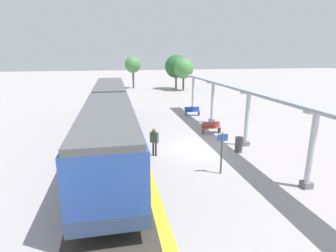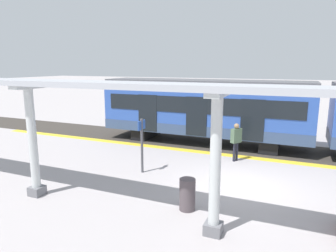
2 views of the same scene
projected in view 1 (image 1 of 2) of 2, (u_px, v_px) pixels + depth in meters
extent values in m
plane|color=#A29B9C|center=(196.00, 148.00, 17.57)|extent=(176.00, 176.00, 0.00)
cube|color=gold|center=(141.00, 152.00, 16.88)|extent=(0.49, 31.14, 0.01)
cube|color=#38332D|center=(111.00, 154.00, 16.52)|extent=(3.20, 43.14, 0.01)
cube|color=#2C4EA3|center=(109.00, 139.00, 13.12)|extent=(2.60, 11.13, 2.60)
cube|color=#32466B|center=(110.00, 159.00, 13.39)|extent=(2.63, 11.15, 0.55)
cube|color=#515156|center=(107.00, 111.00, 12.75)|extent=(2.39, 11.13, 0.24)
cube|color=black|center=(136.00, 132.00, 13.29)|extent=(0.03, 10.24, 0.84)
cube|color=black|center=(142.00, 164.00, 10.80)|extent=(0.04, 1.10, 2.00)
cube|color=black|center=(136.00, 142.00, 13.44)|extent=(0.04, 1.10, 2.00)
cube|color=black|center=(132.00, 128.00, 16.07)|extent=(0.04, 1.10, 2.00)
cube|color=black|center=(111.00, 147.00, 16.91)|extent=(2.21, 0.90, 0.64)
cube|color=black|center=(110.00, 208.00, 10.17)|extent=(2.21, 0.90, 0.64)
cube|color=#2C4EA3|center=(110.00, 100.00, 24.22)|extent=(2.60, 11.13, 2.60)
cube|color=#32466B|center=(111.00, 111.00, 24.49)|extent=(2.63, 11.15, 0.55)
cube|color=#515156|center=(110.00, 84.00, 23.85)|extent=(2.39, 11.13, 0.24)
cube|color=black|center=(125.00, 96.00, 24.39)|extent=(0.03, 10.24, 0.84)
cube|color=black|center=(127.00, 108.00, 21.91)|extent=(0.04, 1.10, 2.00)
cube|color=black|center=(125.00, 102.00, 24.54)|extent=(0.04, 1.10, 2.00)
cube|color=black|center=(124.00, 98.00, 27.17)|extent=(0.04, 1.10, 2.00)
cube|color=black|center=(112.00, 110.00, 28.02)|extent=(2.21, 0.90, 0.64)
cube|color=black|center=(111.00, 128.00, 21.27)|extent=(2.21, 0.90, 0.64)
cube|color=slate|center=(306.00, 184.00, 12.37)|extent=(0.44, 0.44, 0.30)
cylinder|color=silver|center=(312.00, 148.00, 11.90)|extent=(0.28, 0.28, 3.24)
cube|color=silver|center=(317.00, 112.00, 11.47)|extent=(1.10, 0.36, 0.12)
cube|color=slate|center=(245.00, 143.00, 18.06)|extent=(0.44, 0.44, 0.30)
cylinder|color=silver|center=(247.00, 118.00, 17.60)|extent=(0.28, 0.28, 3.24)
cube|color=silver|center=(249.00, 92.00, 17.16)|extent=(1.10, 0.36, 0.12)
cube|color=slate|center=(212.00, 121.00, 24.12)|extent=(0.44, 0.44, 0.30)
cylinder|color=silver|center=(213.00, 101.00, 23.66)|extent=(0.28, 0.28, 3.24)
cube|color=silver|center=(213.00, 82.00, 23.22)|extent=(1.10, 0.36, 0.12)
cube|color=slate|center=(193.00, 108.00, 29.79)|extent=(0.44, 0.44, 0.30)
cylinder|color=silver|center=(193.00, 92.00, 29.33)|extent=(0.28, 0.28, 3.24)
cube|color=silver|center=(193.00, 77.00, 28.89)|extent=(1.10, 0.36, 0.12)
cube|color=#A8AAB2|center=(249.00, 90.00, 17.20)|extent=(1.20, 25.44, 0.16)
cube|color=#9E4036|center=(211.00, 128.00, 20.78)|extent=(1.51, 0.48, 0.04)
cube|color=#9E4036|center=(211.00, 124.00, 20.90)|extent=(1.50, 0.10, 0.40)
cube|color=#4C4C51|center=(219.00, 130.00, 20.98)|extent=(0.11, 0.40, 0.42)
cube|color=#4C4C51|center=(203.00, 131.00, 20.69)|extent=(0.11, 0.40, 0.42)
cube|color=#2749AB|center=(192.00, 111.00, 26.70)|extent=(1.51, 0.48, 0.04)
cube|color=#2749AB|center=(192.00, 109.00, 26.82)|extent=(1.50, 0.10, 0.40)
cube|color=#4C4C51|center=(199.00, 113.00, 26.87)|extent=(0.11, 0.40, 0.42)
cube|color=#4C4C51|center=(186.00, 114.00, 26.65)|extent=(0.11, 0.40, 0.42)
cylinder|color=#4E4448|center=(239.00, 145.00, 16.78)|extent=(0.48, 0.48, 0.97)
cylinder|color=#4C4C51|center=(222.00, 154.00, 13.57)|extent=(0.10, 0.10, 2.20)
cube|color=#284C9E|center=(222.00, 138.00, 13.35)|extent=(0.56, 0.04, 0.36)
cylinder|color=#20212D|center=(156.00, 149.00, 16.14)|extent=(0.11, 0.11, 0.86)
cylinder|color=#20212D|center=(153.00, 149.00, 16.20)|extent=(0.11, 0.11, 0.86)
cube|color=#4C644B|center=(154.00, 137.00, 15.98)|extent=(0.54, 0.46, 0.64)
sphere|color=#8F6F4E|center=(154.00, 130.00, 15.86)|extent=(0.23, 0.23, 0.23)
cylinder|color=brown|center=(183.00, 84.00, 44.76)|extent=(0.32, 0.32, 2.33)
sphere|color=#43843E|center=(184.00, 68.00, 44.11)|extent=(3.32, 3.32, 3.32)
cylinder|color=brown|center=(176.00, 82.00, 46.81)|extent=(0.32, 0.32, 2.33)
sphere|color=#245B2A|center=(176.00, 66.00, 46.09)|extent=(3.90, 3.90, 3.90)
cylinder|color=brown|center=(133.00, 80.00, 47.64)|extent=(0.32, 0.32, 3.02)
sphere|color=#427D40|center=(133.00, 65.00, 46.95)|extent=(2.81, 2.81, 2.81)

